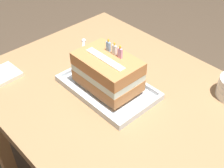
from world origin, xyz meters
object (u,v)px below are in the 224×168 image
object	(u,v)px
serving_spoon_near_tray	(84,44)
napkin_pile	(4,74)
birthday_cake	(108,72)
foil_tray	(108,88)

from	to	relation	value
serving_spoon_near_tray	napkin_pile	world-z (taller)	napkin_pile
birthday_cake	napkin_pile	xyz separation A→B (m)	(-0.34, -0.24, -0.08)
birthday_cake	serving_spoon_near_tray	world-z (taller)	birthday_cake
foil_tray	serving_spoon_near_tray	bearing A→B (deg)	156.60
birthday_cake	serving_spoon_near_tray	xyz separation A→B (m)	(-0.30, 0.13, -0.08)
birthday_cake	serving_spoon_near_tray	distance (m)	0.34
birthday_cake	napkin_pile	size ratio (longest dim) A/B	1.97
foil_tray	serving_spoon_near_tray	distance (m)	0.33
foil_tray	serving_spoon_near_tray	world-z (taller)	foil_tray
birthday_cake	serving_spoon_near_tray	bearing A→B (deg)	156.61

